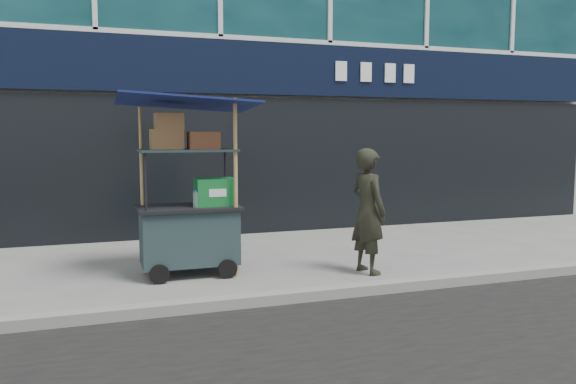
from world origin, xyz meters
name	(u,v)px	position (x,y,z in m)	size (l,w,h in m)	color
ground	(298,296)	(0.00, 0.00, 0.00)	(80.00, 80.00, 0.00)	slate
curb	(304,295)	(0.00, -0.20, 0.06)	(80.00, 0.18, 0.12)	gray
vendor_cart	(190,212)	(-0.96, 1.33, 0.79)	(1.67, 1.18, 2.25)	#1C2F30
vendor_man	(368,211)	(1.19, 0.68, 0.80)	(0.58, 0.38, 1.59)	black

